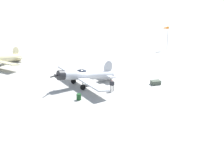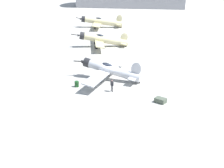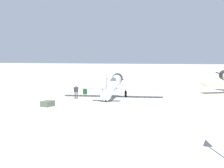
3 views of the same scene
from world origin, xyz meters
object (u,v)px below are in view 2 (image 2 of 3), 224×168
(airplane_far_line, at_px, (101,22))
(ground_crew_mechanic, at_px, (112,84))
(airplane_foreground, at_px, (109,70))
(airplane_mid_apron, at_px, (102,39))
(equipment_crate, at_px, (161,100))
(fuel_drum, at_px, (77,84))

(airplane_far_line, xyz_separation_m, ground_crew_mechanic, (37.56, 23.01, -0.47))
(ground_crew_mechanic, bearing_deg, airplane_foreground, 61.81)
(airplane_mid_apron, bearing_deg, equipment_crate, 102.12)
(airplane_mid_apron, height_order, equipment_crate, airplane_mid_apron)
(equipment_crate, distance_m, fuel_drum, 12.48)
(airplane_far_line, relative_size, ground_crew_mechanic, 6.97)
(airplane_foreground, bearing_deg, airplane_mid_apron, -63.50)
(equipment_crate, xyz_separation_m, fuel_drum, (0.40, -12.47, 0.11))
(airplane_far_line, xyz_separation_m, fuel_drum, (38.33, 17.73, -1.10))
(ground_crew_mechanic, bearing_deg, airplane_far_line, 61.13)
(airplane_foreground, height_order, fuel_drum, airplane_foreground)
(equipment_crate, height_order, fuel_drum, fuel_drum)
(airplane_far_line, bearing_deg, airplane_foreground, 96.26)
(airplane_mid_apron, distance_m, ground_crew_mechanic, 24.19)
(airplane_far_line, bearing_deg, equipment_crate, 103.37)
(airplane_mid_apron, bearing_deg, ground_crew_mechanic, 90.43)
(airplane_foreground, bearing_deg, ground_crew_mechanic, 116.22)
(airplane_foreground, distance_m, airplane_far_line, 39.25)
(fuel_drum, bearing_deg, airplane_far_line, -155.18)
(airplane_mid_apron, relative_size, airplane_far_line, 0.89)
(ground_crew_mechanic, bearing_deg, equipment_crate, -63.34)
(airplane_mid_apron, distance_m, equipment_crate, 28.97)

